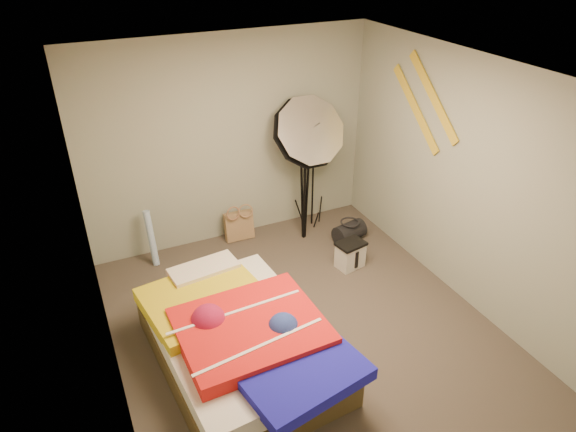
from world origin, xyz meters
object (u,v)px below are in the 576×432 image
bed (240,339)px  photo_umbrella (307,133)px  duffel_bag (349,232)px  camera_case (350,255)px  tote_bag (239,226)px  camera_tripod (305,190)px  wrapping_roll (151,238)px

bed → photo_umbrella: bearing=49.3°
duffel_bag → bed: size_ratio=0.18×
camera_case → bed: 1.89m
tote_bag → camera_tripod: bearing=-21.3°
bed → tote_bag: bearing=70.1°
wrapping_roll → duffel_bag: 2.40m
camera_case → camera_tripod: 0.97m
bed → camera_tripod: bearing=48.7°
camera_case → camera_tripod: (-0.20, 0.80, 0.52)m
wrapping_roll → bed: (0.37, -1.92, -0.05)m
duffel_bag → camera_case: bearing=-132.7°
camera_case → bed: bed is taller
wrapping_roll → camera_case: size_ratio=2.25×
duffel_bag → photo_umbrella: 1.35m
camera_tripod → duffel_bag: bearing=-32.5°
tote_bag → camera_case: 1.47m
tote_bag → duffel_bag: 1.39m
photo_umbrella → camera_tripod: photo_umbrella is taller
bed → photo_umbrella: 2.62m
camera_case → photo_umbrella: (-0.10, 0.95, 1.19)m
wrapping_roll → bed: 1.95m
duffel_bag → bed: (-1.96, -1.37, 0.16)m
bed → camera_case: bearing=27.7°
tote_bag → camera_case: (0.95, -1.12, -0.03)m
bed → camera_tripod: 2.26m
wrapping_roll → camera_tripod: (1.85, -0.24, 0.33)m
wrapping_roll → duffel_bag: bearing=-13.2°
bed → duffel_bag: bearing=35.0°
bed → wrapping_roll: bearing=101.0°
camera_tripod → camera_case: bearing=-76.2°
duffel_bag → camera_tripod: bearing=134.9°
duffel_bag → camera_tripod: size_ratio=0.34×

